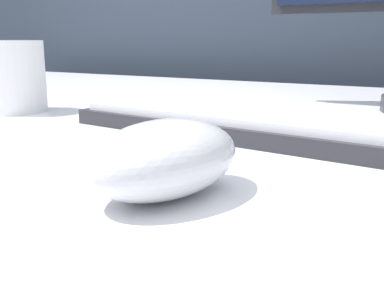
% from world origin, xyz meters
% --- Properties ---
extents(partition_panel, '(5.00, 0.03, 1.29)m').
position_xyz_m(partition_panel, '(0.00, 0.69, 0.64)').
color(partition_panel, '#333D4C').
rests_on(partition_panel, ground_plane).
extents(computer_mouse_near, '(0.09, 0.12, 0.05)m').
position_xyz_m(computer_mouse_near, '(0.06, -0.21, 0.73)').
color(computer_mouse_near, silver).
rests_on(computer_mouse_near, desk).
extents(keyboard, '(0.38, 0.15, 0.02)m').
position_xyz_m(keyboard, '(0.03, -0.01, 0.72)').
color(keyboard, '#28282D').
rests_on(keyboard, desk).
extents(mug, '(0.08, 0.08, 0.09)m').
position_xyz_m(mug, '(-0.30, -0.03, 0.76)').
color(mug, white).
rests_on(mug, desk).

